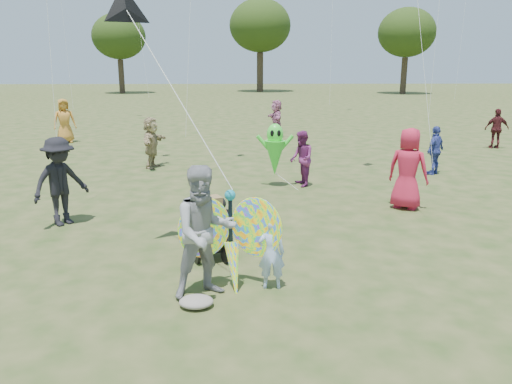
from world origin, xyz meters
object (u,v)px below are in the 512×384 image
crowd_j (276,119)px  crowd_h (497,129)px  crowd_g (64,121)px  butterfly_kite (232,240)px  crowd_b (60,182)px  crowd_a (408,169)px  crowd_c (435,150)px  jogging_stroller (211,222)px  crowd_d (152,143)px  child_girl (271,253)px  adult_man (205,232)px  crowd_e (301,159)px  alien_kite (275,152)px

crowd_j → crowd_h: bearing=60.1°
crowd_g → butterfly_kite: bearing=-89.8°
crowd_b → crowd_a: bearing=-40.7°
crowd_c → crowd_a: bearing=18.9°
crowd_c → jogging_stroller: bearing=3.4°
crowd_c → crowd_h: bearing=-174.0°
crowd_d → child_girl: bearing=-148.5°
child_girl → jogging_stroller: (-0.96, 1.38, 0.06)m
crowd_j → jogging_stroller: (-2.17, -14.45, -0.24)m
crowd_h → crowd_c: bearing=54.1°
crowd_c → crowd_j: size_ratio=0.86×
adult_man → crowd_a: (4.38, 4.40, -0.02)m
crowd_e → crowd_h: (8.54, 6.11, 0.02)m
crowd_g → crowd_j: 9.22m
child_girl → adult_man: adult_man is taller
crowd_j → butterfly_kite: size_ratio=0.99×
child_girl → alien_kite: bearing=-94.4°
child_girl → crowd_h: size_ratio=0.70×
adult_man → butterfly_kite: 0.48m
crowd_a → jogging_stroller: size_ratio=1.65×
crowd_e → jogging_stroller: size_ratio=1.34×
crowd_d → crowd_j: (4.52, 6.70, 0.03)m
crowd_b → crowd_g: crowd_g is taller
crowd_b → crowd_d: bearing=33.6°
crowd_b → crowd_c: crowd_b is taller
crowd_d → alien_kite: (3.80, -2.72, 0.15)m
adult_man → crowd_b: 4.69m
adult_man → crowd_j: bearing=60.6°
crowd_b → jogging_stroller: size_ratio=1.62×
crowd_b → crowd_e: size_ratio=1.21×
adult_man → crowd_h: bearing=28.3°
crowd_h → crowd_g: bearing=-0.3°
crowd_e → crowd_g: 12.27m
crowd_j → alien_kite: alien_kite is taller
crowd_h → butterfly_kite: 16.28m
crowd_d → crowd_e: 5.26m
crowd_c → crowd_d: size_ratio=0.90×
crowd_d → crowd_j: bearing=-22.4°
crowd_a → crowd_h: crowd_a is taller
adult_man → jogging_stroller: (0.00, 1.58, -0.35)m
jogging_stroller → butterfly_kite: butterfly_kite is taller
crowd_a → crowd_c: (2.06, 3.66, -0.20)m
child_girl → adult_man: size_ratio=0.57×
crowd_d → crowd_g: (-4.62, 5.49, 0.11)m
crowd_a → crowd_j: size_ratio=1.10×
crowd_g → crowd_j: crowd_g is taller
crowd_c → crowd_h: size_ratio=0.94×
crowd_g → crowd_j: (9.14, 1.20, -0.08)m
crowd_d → jogging_stroller: (2.35, -7.75, -0.21)m
butterfly_kite → crowd_h: bearing=50.5°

